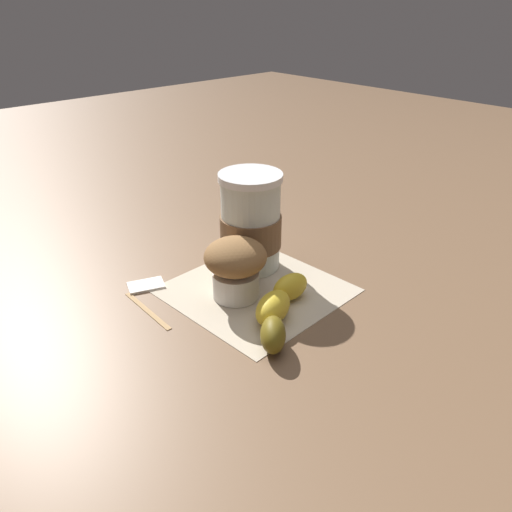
% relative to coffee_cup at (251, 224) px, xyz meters
% --- Properties ---
extents(ground_plane, '(3.00, 3.00, 0.00)m').
position_rel_coffee_cup_xyz_m(ground_plane, '(0.06, -0.04, -0.07)').
color(ground_plane, brown).
extents(paper_napkin, '(0.23, 0.23, 0.00)m').
position_rel_coffee_cup_xyz_m(paper_napkin, '(0.06, -0.04, -0.07)').
color(paper_napkin, beige).
rests_on(paper_napkin, ground_plane).
extents(coffee_cup, '(0.09, 0.09, 0.15)m').
position_rel_coffee_cup_xyz_m(coffee_cup, '(0.00, 0.00, 0.00)').
color(coffee_cup, silver).
rests_on(coffee_cup, paper_napkin).
extents(muffin, '(0.08, 0.08, 0.08)m').
position_rel_coffee_cup_xyz_m(muffin, '(0.05, -0.07, -0.02)').
color(muffin, white).
rests_on(muffin, paper_napkin).
extents(banana, '(0.11, 0.15, 0.04)m').
position_rel_coffee_cup_xyz_m(banana, '(0.13, -0.07, -0.05)').
color(banana, gold).
rests_on(banana, paper_napkin).
extents(sugar_packet, '(0.05, 0.06, 0.01)m').
position_rel_coffee_cup_xyz_m(sugar_packet, '(-0.06, -0.15, -0.07)').
color(sugar_packet, white).
rests_on(sugar_packet, ground_plane).
extents(wooden_stirrer, '(0.11, 0.01, 0.00)m').
position_rel_coffee_cup_xyz_m(wooden_stirrer, '(-0.00, -0.18, -0.07)').
color(wooden_stirrer, tan).
rests_on(wooden_stirrer, ground_plane).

